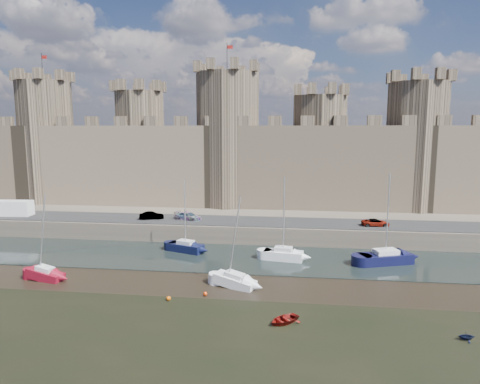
{
  "coord_description": "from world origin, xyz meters",
  "views": [
    {
      "loc": [
        13.55,
        -27.07,
        16.11
      ],
      "look_at": [
        7.47,
        22.0,
        8.69
      ],
      "focal_mm": 32.0,
      "sensor_mm": 36.0,
      "label": 1
    }
  ],
  "objects": [
    {
      "name": "car_3",
      "position": [
        25.18,
        33.1,
        3.03
      ],
      "size": [
        3.96,
        2.1,
        1.06
      ],
      "primitive_type": "imported",
      "rotation": [
        0.0,
        0.0,
        1.66
      ],
      "color": "gray",
      "rests_on": "quay"
    },
    {
      "name": "water_channel",
      "position": [
        0.0,
        24.0,
        0.04
      ],
      "size": [
        160.0,
        12.0,
        0.08
      ],
      "primitive_type": "cube",
      "color": "black",
      "rests_on": "ground"
    },
    {
      "name": "van",
      "position": [
        -29.5,
        33.5,
        3.7
      ],
      "size": [
        5.66,
        2.59,
        2.41
      ],
      "primitive_type": "cube",
      "rotation": [
        0.0,
        0.0,
        0.07
      ],
      "color": "white",
      "rests_on": "quay"
    },
    {
      "name": "road",
      "position": [
        0.0,
        34.0,
        2.55
      ],
      "size": [
        160.0,
        7.0,
        0.1
      ],
      "primitive_type": "cube",
      "color": "black",
      "rests_on": "quay"
    },
    {
      "name": "dinghy_7",
      "position": [
        26.97,
        5.46,
        0.32
      ],
      "size": [
        1.21,
        1.04,
        0.64
      ],
      "primitive_type": "imported",
      "rotation": [
        1.57,
        0.0,
        1.57
      ],
      "color": "black",
      "rests_on": "ground"
    },
    {
      "name": "sailboat_3",
      "position": [
        24.75,
        23.97,
        0.83
      ],
      "size": [
        6.64,
        4.25,
        10.86
      ],
      "rotation": [
        0.0,
        0.0,
        0.32
      ],
      "color": "black",
      "rests_on": "ground"
    },
    {
      "name": "dinghy_4",
      "position": [
        13.04,
        6.77,
        0.29
      ],
      "size": [
        3.45,
        3.42,
        0.59
      ],
      "primitive_type": "imported",
      "rotation": [
        1.57,
        0.0,
        5.47
      ],
      "color": "maroon",
      "rests_on": "ground"
    },
    {
      "name": "car_2",
      "position": [
        -1.77,
        33.89,
        3.1
      ],
      "size": [
        4.45,
        2.82,
        1.2
      ],
      "primitive_type": "imported",
      "rotation": [
        0.0,
        0.0,
        1.27
      ],
      "color": "gray",
      "rests_on": "quay"
    },
    {
      "name": "buoy_1",
      "position": [
        5.34,
        11.7,
        0.2
      ],
      "size": [
        0.4,
        0.4,
        0.4
      ],
      "primitive_type": "sphere",
      "color": "red",
      "rests_on": "ground"
    },
    {
      "name": "quay",
      "position": [
        0.0,
        60.0,
        1.25
      ],
      "size": [
        160.0,
        60.0,
        2.5
      ],
      "primitive_type": "cube",
      "color": "#4C443A",
      "rests_on": "ground"
    },
    {
      "name": "castle",
      "position": [
        -0.64,
        48.0,
        11.67
      ],
      "size": [
        108.5,
        11.0,
        29.0
      ],
      "color": "#42382B",
      "rests_on": "quay"
    },
    {
      "name": "car_1",
      "position": [
        -7.33,
        33.59,
        3.09
      ],
      "size": [
        3.8,
        2.25,
        1.18
      ],
      "primitive_type": "imported",
      "rotation": [
        0.0,
        0.0,
        1.87
      ],
      "color": "gray",
      "rests_on": "quay"
    },
    {
      "name": "sailboat_4",
      "position": [
        -12.54,
        13.9,
        0.7
      ],
      "size": [
        4.18,
        2.24,
        9.28
      ],
      "rotation": [
        0.0,
        0.0,
        -0.18
      ],
      "color": "maroon",
      "rests_on": "ground"
    },
    {
      "name": "sailboat_5",
      "position": [
        7.85,
        14.42,
        0.69
      ],
      "size": [
        4.67,
        3.07,
        9.39
      ],
      "rotation": [
        0.0,
        0.0,
        -0.35
      ],
      "color": "white",
      "rests_on": "ground"
    },
    {
      "name": "buoy_3",
      "position": [
        2.15,
        10.12,
        0.22
      ],
      "size": [
        0.45,
        0.45,
        0.45
      ],
      "primitive_type": "sphere",
      "color": "#E05B09",
      "rests_on": "ground"
    },
    {
      "name": "sailboat_1",
      "position": [
        -0.19,
        25.87,
        0.76
      ],
      "size": [
        5.08,
        3.33,
        9.49
      ],
      "rotation": [
        0.0,
        0.0,
        -0.34
      ],
      "color": "black",
      "rests_on": "ground"
    },
    {
      "name": "ground",
      "position": [
        0.0,
        0.0,
        0.0
      ],
      "size": [
        160.0,
        160.0,
        0.0
      ],
      "primitive_type": "plane",
      "color": "black",
      "rests_on": "ground"
    },
    {
      "name": "sailboat_2",
      "position": [
        12.58,
        23.87,
        0.82
      ],
      "size": [
        4.96,
        2.54,
        10.23
      ],
      "rotation": [
        0.0,
        0.0,
        -0.15
      ],
      "color": "white",
      "rests_on": "ground"
    }
  ]
}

